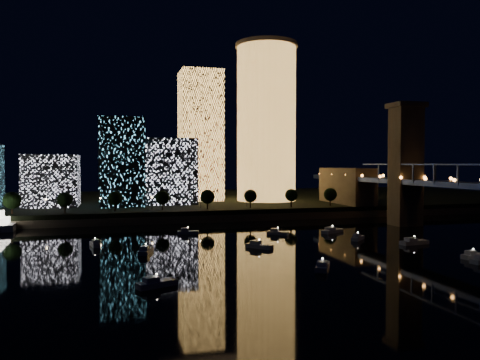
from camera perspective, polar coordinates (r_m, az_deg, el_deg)
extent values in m
plane|color=black|center=(129.66, 8.16, -9.25)|extent=(520.00, 520.00, 0.00)
cube|color=black|center=(282.21, -4.83, -2.63)|extent=(420.00, 160.00, 5.00)
cube|color=#6B5E4C|center=(206.41, -0.92, -4.61)|extent=(420.00, 6.00, 3.00)
cylinder|color=#FFB351|center=(257.97, 3.22, 6.77)|extent=(32.00, 32.00, 83.47)
cylinder|color=#6B5E4C|center=(264.97, 3.24, 16.02)|extent=(34.00, 34.00, 2.00)
cube|color=#FFB351|center=(261.36, -4.84, 5.37)|extent=(22.40, 22.40, 71.28)
cube|color=silver|center=(240.49, -8.71, 1.07)|extent=(26.74, 22.63, 32.91)
cube|color=#51B7DE|center=(234.32, -14.24, 2.13)|extent=(21.02, 27.33, 42.04)
cube|color=silver|center=(239.54, -21.97, -0.05)|extent=(24.58, 22.35, 24.58)
cube|color=#6B5E4C|center=(202.83, 19.54, 1.53)|extent=(11.00, 9.00, 48.00)
cube|color=#6B5E4C|center=(204.21, 19.62, 8.56)|extent=(13.00, 11.00, 2.00)
cube|color=#6B5E4C|center=(245.97, 12.86, -1.25)|extent=(12.00, 40.00, 23.00)
cube|color=navy|center=(169.69, 25.46, 0.54)|extent=(0.50, 0.50, 7.00)
cube|color=navy|center=(188.55, 20.70, 0.73)|extent=(0.50, 0.50, 7.00)
cube|color=navy|center=(208.46, 16.83, 0.88)|extent=(0.50, 0.50, 7.00)
sphere|color=#FF9038|center=(195.67, 19.03, 0.29)|extent=(1.20, 1.20, 1.20)
sphere|color=#FF9038|center=(234.23, 12.83, 0.62)|extent=(1.20, 1.20, 1.20)
cube|color=silver|center=(175.28, 11.20, -6.12)|extent=(10.09, 7.60, 1.20)
cube|color=silver|center=(173.92, 10.93, -5.82)|extent=(4.25, 3.92, 1.00)
sphere|color=white|center=(175.01, 11.20, -5.47)|extent=(0.36, 0.36, 0.36)
cube|color=silver|center=(150.56, -17.26, -7.51)|extent=(3.46, 6.80, 1.20)
cube|color=silver|center=(149.44, -17.20, -7.16)|extent=(2.15, 2.59, 1.00)
sphere|color=white|center=(150.25, -17.27, -6.76)|extent=(0.36, 0.36, 0.36)
cube|color=silver|center=(136.08, -11.41, -8.48)|extent=(5.08, 8.89, 1.20)
cube|color=silver|center=(134.66, -11.54, -8.11)|extent=(2.98, 3.48, 1.00)
sphere|color=white|center=(135.73, -11.42, -7.65)|extent=(0.36, 0.36, 0.36)
cube|color=silver|center=(167.69, 4.64, -6.46)|extent=(7.57, 6.61, 1.20)
cube|color=silver|center=(167.89, 4.26, -6.07)|extent=(3.34, 3.21, 1.00)
sphere|color=white|center=(167.41, 4.64, -5.78)|extent=(0.36, 0.36, 0.36)
cube|color=silver|center=(157.31, 20.48, -7.14)|extent=(9.77, 4.22, 1.20)
cube|color=silver|center=(156.18, 20.10, -6.79)|extent=(3.60, 2.86, 1.00)
sphere|color=white|center=(157.01, 20.48, -6.42)|extent=(0.36, 0.36, 0.36)
cube|color=silver|center=(160.60, 14.17, -6.89)|extent=(6.93, 6.65, 1.20)
cube|color=silver|center=(159.40, 14.05, -6.56)|extent=(3.16, 3.12, 1.00)
sphere|color=white|center=(160.30, 14.18, -6.18)|extent=(0.36, 0.36, 0.36)
cube|color=silver|center=(99.60, -10.10, -12.36)|extent=(8.85, 5.69, 1.20)
cube|color=silver|center=(98.78, -10.77, -11.83)|extent=(3.57, 3.15, 1.00)
sphere|color=white|center=(99.12, -10.11, -11.24)|extent=(0.36, 0.36, 0.36)
cube|color=silver|center=(115.29, 10.03, -10.38)|extent=(6.74, 8.81, 1.20)
cube|color=silver|center=(113.80, 9.97, -9.97)|extent=(3.45, 3.73, 1.00)
sphere|color=white|center=(114.88, 10.04, -9.40)|extent=(0.36, 0.36, 0.36)
cube|color=silver|center=(141.09, 2.36, -8.06)|extent=(7.49, 8.04, 1.20)
cube|color=silver|center=(141.55, 1.93, -7.58)|extent=(3.55, 3.63, 1.00)
sphere|color=white|center=(140.76, 2.36, -7.26)|extent=(0.36, 0.36, 0.36)
cube|color=silver|center=(140.63, 26.54, -8.31)|extent=(7.35, 3.48, 1.20)
cube|color=silver|center=(139.62, 26.27, -7.92)|extent=(2.76, 2.25, 1.00)
sphere|color=white|center=(140.30, 26.55, -7.50)|extent=(0.36, 0.36, 0.36)
cube|color=silver|center=(169.58, -6.34, -6.37)|extent=(7.90, 3.93, 1.20)
cube|color=silver|center=(169.49, -6.73, -6.00)|extent=(3.00, 2.47, 1.00)
sphere|color=white|center=(169.30, -6.34, -5.70)|extent=(0.36, 0.36, 0.36)
cylinder|color=black|center=(209.30, -26.04, -3.21)|extent=(0.70, 0.70, 4.00)
sphere|color=black|center=(209.02, -26.05, -2.25)|extent=(6.99, 6.99, 6.99)
cylinder|color=black|center=(206.46, -20.57, -3.20)|extent=(0.70, 0.70, 4.00)
sphere|color=black|center=(206.18, -20.58, -2.23)|extent=(6.23, 6.23, 6.23)
cylinder|color=black|center=(205.54, -15.00, -3.16)|extent=(0.70, 0.70, 4.00)
sphere|color=black|center=(205.26, -15.01, -2.19)|extent=(5.98, 5.98, 5.98)
cylinder|color=black|center=(206.56, -9.44, -3.10)|extent=(0.70, 0.70, 4.00)
sphere|color=black|center=(206.28, -9.45, -2.13)|extent=(6.21, 6.21, 6.21)
cylinder|color=black|center=(209.49, -3.98, -3.00)|extent=(0.70, 0.70, 4.00)
sphere|color=black|center=(209.21, -3.98, -2.05)|extent=(6.43, 6.43, 6.43)
cylinder|color=black|center=(214.26, 1.28, -2.89)|extent=(0.70, 0.70, 4.00)
sphere|color=black|center=(213.99, 1.28, -1.95)|extent=(5.96, 5.96, 5.96)
cylinder|color=black|center=(220.74, 6.27, -2.75)|extent=(0.70, 0.70, 4.00)
sphere|color=black|center=(220.48, 6.27, -1.85)|extent=(5.92, 5.92, 5.92)
cylinder|color=black|center=(228.79, 10.94, -2.61)|extent=(0.70, 0.70, 4.00)
sphere|color=black|center=(228.54, 10.95, -1.74)|extent=(6.27, 6.27, 6.27)
cylinder|color=black|center=(213.25, -22.57, -2.93)|extent=(0.24, 0.24, 5.00)
sphere|color=#FFCC7F|center=(213.04, -22.58, -2.18)|extent=(0.70, 0.70, 0.70)
cylinder|color=black|center=(211.54, -16.64, -2.90)|extent=(0.24, 0.24, 5.00)
sphere|color=#FFCC7F|center=(211.33, -16.65, -2.14)|extent=(0.70, 0.70, 0.70)
cylinder|color=black|center=(212.11, -10.68, -2.83)|extent=(0.24, 0.24, 5.00)
sphere|color=#FFCC7F|center=(211.90, -10.68, -2.08)|extent=(0.70, 0.70, 0.70)
cylinder|color=black|center=(214.95, -4.82, -2.74)|extent=(0.24, 0.24, 5.00)
sphere|color=#FFCC7F|center=(214.73, -4.82, -2.00)|extent=(0.70, 0.70, 0.70)
cylinder|color=black|center=(219.96, 0.84, -2.63)|extent=(0.24, 0.24, 5.00)
sphere|color=#FFCC7F|center=(219.75, 0.84, -1.90)|extent=(0.70, 0.70, 0.70)
cylinder|color=black|center=(226.99, 6.19, -2.50)|extent=(0.24, 0.24, 5.00)
sphere|color=#FFCC7F|center=(226.79, 6.19, -1.79)|extent=(0.70, 0.70, 0.70)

